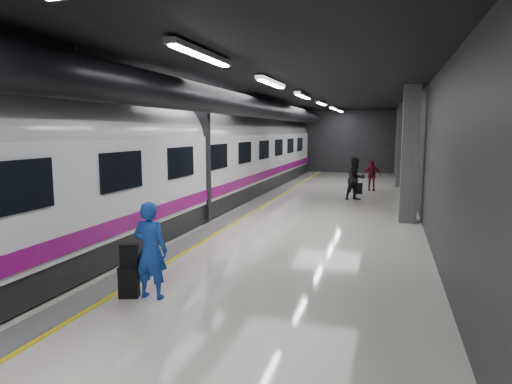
% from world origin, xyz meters
% --- Properties ---
extents(ground, '(40.00, 40.00, 0.00)m').
position_xyz_m(ground, '(0.00, 0.00, 0.00)').
color(ground, silver).
rests_on(ground, ground).
extents(platform_hall, '(10.02, 40.02, 4.51)m').
position_xyz_m(platform_hall, '(-0.29, 0.96, 3.54)').
color(platform_hall, black).
rests_on(platform_hall, ground).
extents(train, '(3.05, 38.00, 4.05)m').
position_xyz_m(train, '(-3.25, -0.00, 2.07)').
color(train, black).
rests_on(train, ground).
extents(traveler_main, '(0.65, 0.43, 1.79)m').
position_xyz_m(traveler_main, '(-0.20, -6.66, 0.89)').
color(traveler_main, blue).
rests_on(traveler_main, ground).
extents(suitcase_main, '(0.40, 0.31, 0.57)m').
position_xyz_m(suitcase_main, '(-0.61, -6.75, 0.29)').
color(suitcase_main, black).
rests_on(suitcase_main, ground).
extents(shoulder_bag, '(0.35, 0.25, 0.42)m').
position_xyz_m(shoulder_bag, '(-0.59, -6.72, 0.78)').
color(shoulder_bag, black).
rests_on(shoulder_bag, suitcase_main).
extents(traveler_far_a, '(1.16, 1.11, 1.88)m').
position_xyz_m(traveler_far_a, '(2.52, 6.45, 0.94)').
color(traveler_far_a, black).
rests_on(traveler_far_a, ground).
extents(traveler_far_b, '(0.94, 0.46, 1.56)m').
position_xyz_m(traveler_far_b, '(3.07, 10.05, 0.78)').
color(traveler_far_b, maroon).
rests_on(traveler_far_b, ground).
extents(suitcase_far, '(0.41, 0.33, 0.52)m').
position_xyz_m(suitcase_far, '(2.51, 8.62, 0.26)').
color(suitcase_far, black).
rests_on(suitcase_far, ground).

